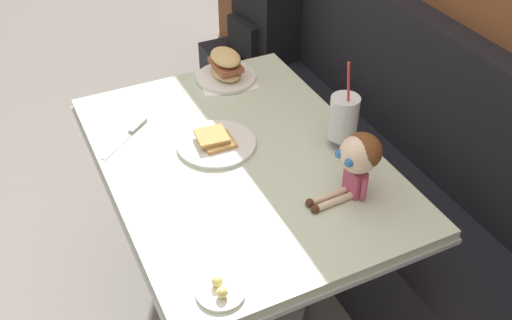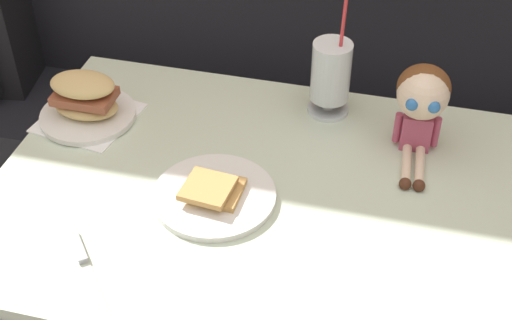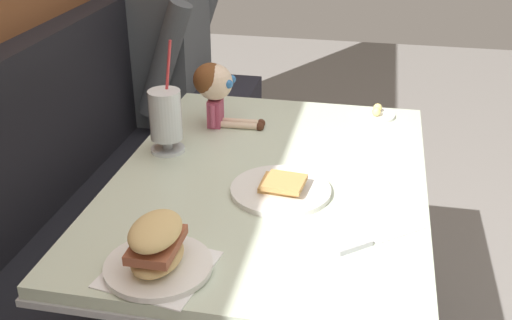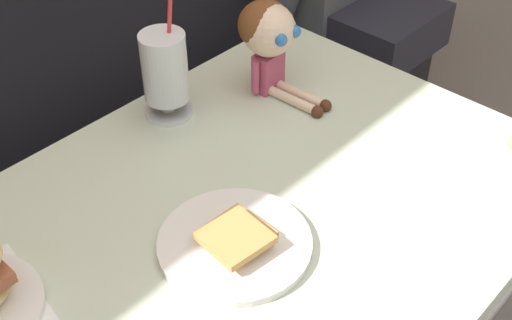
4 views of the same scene
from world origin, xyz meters
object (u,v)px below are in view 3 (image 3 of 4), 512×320
at_px(toast_plate, 281,189).
at_px(butter_saucer, 376,114).
at_px(diner_patron, 181,50).
at_px(seated_doll, 215,86).
at_px(sandwich_plate, 157,251).
at_px(butter_knife, 367,243).
at_px(milkshake_glass, 166,118).

height_order(toast_plate, butter_saucer, toast_plate).
distance_m(toast_plate, diner_patron, 1.28).
xyz_separation_m(toast_plate, seated_doll, (0.38, 0.27, 0.12)).
height_order(toast_plate, sandwich_plate, sandwich_plate).
bearing_deg(butter_knife, diner_patron, 32.75).
xyz_separation_m(butter_saucer, butter_knife, (-0.73, -0.00, -0.00)).
bearing_deg(milkshake_glass, toast_plate, -115.99).
relative_size(sandwich_plate, diner_patron, 0.28).
height_order(toast_plate, seated_doll, seated_doll).
height_order(butter_knife, diner_patron, diner_patron).
bearing_deg(sandwich_plate, seated_doll, 6.01).
relative_size(toast_plate, milkshake_glass, 0.79).
relative_size(butter_knife, seated_doll, 0.88).
bearing_deg(seated_doll, milkshake_glass, 157.44).
bearing_deg(milkshake_glass, butter_knife, -122.07).
bearing_deg(seated_doll, diner_patron, 25.48).
bearing_deg(toast_plate, sandwich_plate, 152.14).
xyz_separation_m(sandwich_plate, seated_doll, (0.74, 0.08, 0.08)).
distance_m(toast_plate, milkshake_glass, 0.40).
height_order(milkshake_glass, diner_patron, diner_patron).
bearing_deg(butter_saucer, butter_knife, -179.76).
bearing_deg(seated_doll, butter_saucer, -70.85).
height_order(sandwich_plate, seated_doll, seated_doll).
height_order(butter_saucer, seated_doll, seated_doll).
distance_m(toast_plate, butter_knife, 0.29).
xyz_separation_m(toast_plate, sandwich_plate, (-0.36, 0.19, 0.03)).
xyz_separation_m(milkshake_glass, sandwich_plate, (-0.53, -0.16, -0.05)).
distance_m(milkshake_glass, sandwich_plate, 0.56).
bearing_deg(diner_patron, seated_doll, -154.52).
height_order(butter_saucer, diner_patron, diner_patron).
bearing_deg(butter_knife, toast_plate, 49.60).
height_order(seated_doll, diner_patron, diner_patron).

